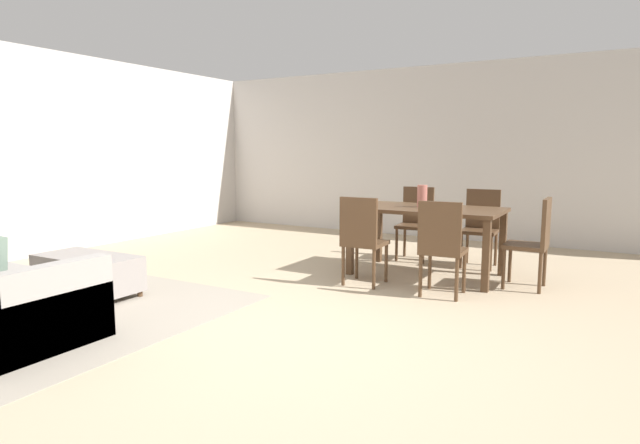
# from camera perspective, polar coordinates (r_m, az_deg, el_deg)

# --- Properties ---
(ground_plane) EXTENTS (10.80, 10.80, 0.00)m
(ground_plane) POSITION_cam_1_polar(r_m,az_deg,el_deg) (4.13, -4.22, -11.84)
(ground_plane) COLOR tan
(wall_back) EXTENTS (9.00, 0.12, 2.70)m
(wall_back) POSITION_cam_1_polar(r_m,az_deg,el_deg) (8.50, 15.17, 7.24)
(wall_back) COLOR beige
(wall_back) RESTS_ON ground_plane
(wall_left) EXTENTS (0.12, 11.00, 2.70)m
(wall_left) POSITION_cam_1_polar(r_m,az_deg,el_deg) (7.66, -31.19, 6.38)
(wall_left) COLOR beige
(wall_left) RESTS_ON ground_plane
(area_rug) EXTENTS (3.00, 2.80, 0.01)m
(area_rug) POSITION_cam_1_polar(r_m,az_deg,el_deg) (5.26, -28.26, -8.41)
(area_rug) COLOR gray
(area_rug) RESTS_ON ground_plane
(ottoman_table) EXTENTS (1.03, 0.52, 0.39)m
(ottoman_table) POSITION_cam_1_polar(r_m,az_deg,el_deg) (5.54, -23.79, -5.00)
(ottoman_table) COLOR gray
(ottoman_table) RESTS_ON ground_plane
(dining_table) EXTENTS (1.61, 0.91, 0.76)m
(dining_table) POSITION_cam_1_polar(r_m,az_deg,el_deg) (5.94, 11.46, 0.65)
(dining_table) COLOR #513823
(dining_table) RESTS_ON ground_plane
(dining_chair_near_left) EXTENTS (0.41, 0.41, 0.92)m
(dining_chair_near_left) POSITION_cam_1_polar(r_m,az_deg,el_deg) (5.39, 4.56, -1.50)
(dining_chair_near_left) COLOR #513823
(dining_chair_near_left) RESTS_ON ground_plane
(dining_chair_near_right) EXTENTS (0.42, 0.42, 0.92)m
(dining_chair_near_right) POSITION_cam_1_polar(r_m,az_deg,el_deg) (5.08, 13.00, -2.24)
(dining_chair_near_right) COLOR #513823
(dining_chair_near_right) RESTS_ON ground_plane
(dining_chair_far_left) EXTENTS (0.42, 0.42, 0.92)m
(dining_chair_far_left) POSITION_cam_1_polar(r_m,az_deg,el_deg) (6.86, 10.34, 0.37)
(dining_chair_far_left) COLOR #513823
(dining_chair_far_left) RESTS_ON ground_plane
(dining_chair_far_right) EXTENTS (0.42, 0.42, 0.92)m
(dining_chair_far_right) POSITION_cam_1_polar(r_m,az_deg,el_deg) (6.61, 17.00, -0.11)
(dining_chair_far_right) COLOR #513823
(dining_chair_far_right) RESTS_ON ground_plane
(dining_chair_head_east) EXTENTS (0.40, 0.40, 0.92)m
(dining_chair_head_east) POSITION_cam_1_polar(r_m,az_deg,el_deg) (5.67, 22.21, -1.60)
(dining_chair_head_east) COLOR #513823
(dining_chair_head_east) RESTS_ON ground_plane
(vase_centerpiece) EXTENTS (0.11, 0.11, 0.25)m
(vase_centerpiece) POSITION_cam_1_polar(r_m,az_deg,el_deg) (5.95, 10.99, 2.77)
(vase_centerpiece) COLOR #B26659
(vase_centerpiece) RESTS_ON dining_table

